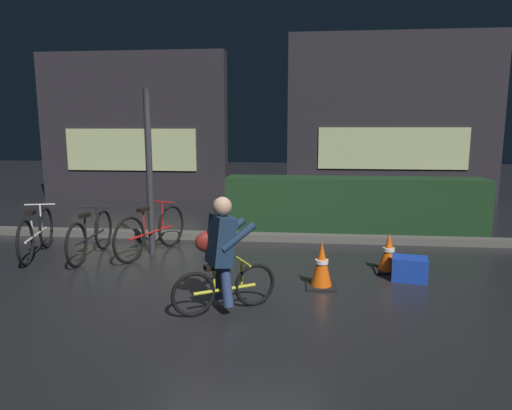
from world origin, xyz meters
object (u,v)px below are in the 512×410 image
(traffic_cone_near, at_px, (322,266))
(cyclist, at_px, (221,254))
(street_post, at_px, (149,173))
(parked_bike_center_left, at_px, (152,232))
(parked_bike_left_mid, at_px, (91,236))
(parked_bike_leftmost, at_px, (36,234))
(blue_crate, at_px, (409,269))
(traffic_cone_far, at_px, (389,253))

(traffic_cone_near, distance_m, cyclist, 1.42)
(street_post, relative_size, parked_bike_center_left, 1.53)
(parked_bike_left_mid, height_order, parked_bike_center_left, parked_bike_center_left)
(street_post, height_order, cyclist, street_post)
(parked_bike_leftmost, relative_size, traffic_cone_near, 2.82)
(parked_bike_leftmost, distance_m, parked_bike_left_mid, 0.87)
(parked_bike_leftmost, height_order, traffic_cone_near, parked_bike_leftmost)
(traffic_cone_near, distance_m, blue_crate, 1.22)
(street_post, distance_m, traffic_cone_far, 3.70)
(parked_bike_left_mid, distance_m, cyclist, 2.96)
(parked_bike_leftmost, height_order, parked_bike_left_mid, parked_bike_leftmost)
(parked_bike_left_mid, height_order, traffic_cone_far, parked_bike_left_mid)
(parked_bike_left_mid, height_order, traffic_cone_near, parked_bike_left_mid)
(traffic_cone_near, bearing_deg, street_post, 153.28)
(parked_bike_center_left, relative_size, blue_crate, 3.75)
(street_post, bearing_deg, parked_bike_center_left, -71.74)
(street_post, distance_m, blue_crate, 3.99)
(parked_bike_leftmost, relative_size, cyclist, 1.31)
(blue_crate, bearing_deg, traffic_cone_far, 121.80)
(traffic_cone_far, relative_size, blue_crate, 1.22)
(parked_bike_leftmost, bearing_deg, street_post, -93.64)
(parked_bike_center_left, distance_m, cyclist, 2.56)
(street_post, height_order, traffic_cone_far, street_post)
(cyclist, bearing_deg, parked_bike_left_mid, 111.31)
(parked_bike_center_left, bearing_deg, parked_bike_leftmost, 118.06)
(parked_bike_leftmost, bearing_deg, parked_bike_left_mid, -104.53)
(traffic_cone_far, distance_m, blue_crate, 0.41)
(cyclist, bearing_deg, street_post, 94.03)
(parked_bike_leftmost, distance_m, traffic_cone_far, 5.23)
(parked_bike_left_mid, relative_size, traffic_cone_far, 2.98)
(traffic_cone_near, bearing_deg, traffic_cone_far, 38.27)
(traffic_cone_near, bearing_deg, cyclist, -142.64)
(parked_bike_center_left, height_order, cyclist, cyclist)
(blue_crate, distance_m, cyclist, 2.60)
(parked_bike_leftmost, bearing_deg, traffic_cone_near, -117.32)
(traffic_cone_far, relative_size, cyclist, 0.43)
(parked_bike_center_left, relative_size, traffic_cone_far, 3.06)
(traffic_cone_near, relative_size, blue_crate, 1.31)
(traffic_cone_near, xyz_separation_m, blue_crate, (1.15, 0.40, -0.13))
(traffic_cone_far, bearing_deg, cyclist, -142.22)
(traffic_cone_far, distance_m, cyclist, 2.60)
(street_post, xyz_separation_m, blue_crate, (3.73, -0.90, -1.11))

